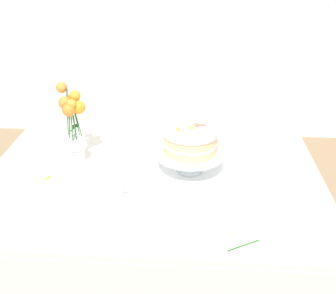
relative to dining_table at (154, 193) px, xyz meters
name	(u,v)px	position (x,y,z in m)	size (l,w,h in m)	color
ground_plane	(156,294)	(0.00, 0.03, -0.65)	(12.00, 12.00, 0.00)	#8C7051
dining_table	(154,193)	(0.00, 0.00, 0.00)	(1.40, 1.00, 0.74)	white
linen_napkin	(189,171)	(0.15, 0.04, 0.09)	(0.32, 0.32, 0.00)	white
cake_stand	(190,154)	(0.15, 0.04, 0.17)	(0.29, 0.29, 0.10)	silver
layer_cake	(190,139)	(0.15, 0.04, 0.24)	(0.23, 0.23, 0.11)	beige
flower_vase	(74,125)	(-0.34, 0.10, 0.27)	(0.12, 0.11, 0.36)	silver
teacup	(114,190)	(-0.13, -0.15, 0.11)	(0.13, 0.13, 0.06)	silver
fallen_rose	(232,229)	(0.30, -0.34, 0.11)	(0.11, 0.11, 0.04)	#2D6028
loose_petal_0	(256,186)	(0.42, -0.06, 0.09)	(0.04, 0.03, 0.00)	pink
loose_petal_1	(48,178)	(-0.43, -0.05, 0.09)	(0.03, 0.02, 0.00)	yellow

